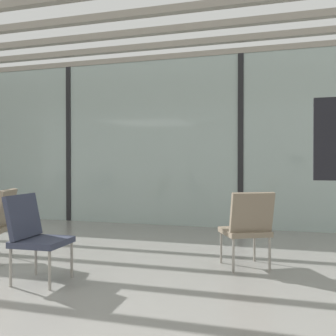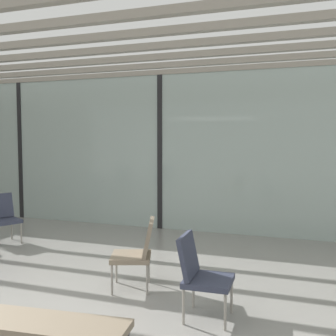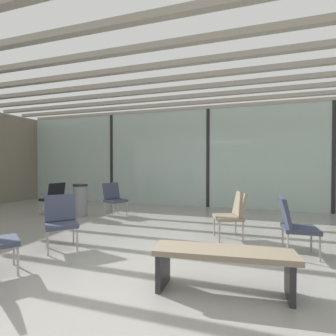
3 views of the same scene
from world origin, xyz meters
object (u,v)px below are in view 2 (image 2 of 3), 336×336
object	(u,v)px
lounge_chair_7	(2,215)
waiting_bench	(34,333)
parked_airplane	(257,134)
lounge_chair_3	(138,249)
lounge_chair_2	(200,271)

from	to	relation	value
lounge_chair_7	waiting_bench	world-z (taller)	lounge_chair_7
parked_airplane	lounge_chair_3	world-z (taller)	parked_airplane
waiting_bench	lounge_chair_7	bearing A→B (deg)	-51.28
parked_airplane	lounge_chair_2	size ratio (longest dim) A/B	12.69
lounge_chair_2	waiting_bench	bearing A→B (deg)	145.34
lounge_chair_2	lounge_chair_3	xyz separation A→B (m)	(-0.93, 0.53, 0.00)
parked_airplane	waiting_bench	xyz separation A→B (m)	(-0.25, -11.61, -1.66)
parked_airplane	waiting_bench	size ratio (longest dim) A/B	7.20
lounge_chair_3	waiting_bench	distance (m)	2.00
lounge_chair_3	parked_airplane	bearing A→B (deg)	158.90
lounge_chair_7	waiting_bench	distance (m)	4.53
lounge_chair_3	lounge_chair_7	size ratio (longest dim) A/B	1.00
lounge_chair_2	waiting_bench	xyz separation A→B (m)	(-0.93, -1.47, -0.13)
parked_airplane	lounge_chair_7	world-z (taller)	parked_airplane
parked_airplane	lounge_chair_2	xyz separation A→B (m)	(0.69, -10.15, -1.52)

